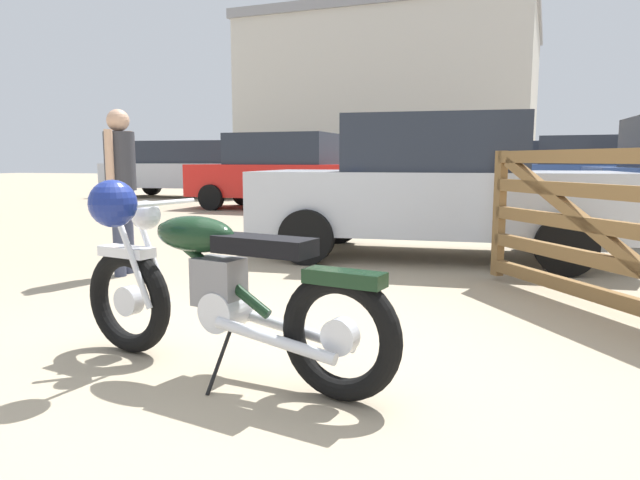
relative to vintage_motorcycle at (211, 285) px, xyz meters
The scene contains 10 objects.
ground_plane 0.68m from the vintage_motorcycle, 59.72° to the left, with size 80.00×80.00×0.00m, color gray.
vintage_motorcycle is the anchor object (origin of this frame).
timber_gate 2.94m from the vintage_motorcycle, 37.00° to the left, with size 1.49×2.20×1.60m.
bystander 3.13m from the vintage_motorcycle, 133.24° to the left, with size 0.30×0.46×1.66m.
red_hatchback_near 4.32m from the vintage_motorcycle, 79.01° to the left, with size 4.26×2.05×1.67m.
silver_sedan_mid 10.68m from the vintage_motorcycle, 108.51° to the left, with size 4.00×2.02×1.78m.
dark_sedan_left 13.34m from the vintage_motorcycle, 71.49° to the left, with size 4.87×2.37×1.74m.
white_estate_far 15.50m from the vintage_motorcycle, 119.72° to the left, with size 4.81×2.21×1.74m.
pale_sedan_back 17.18m from the vintage_motorcycle, 76.87° to the left, with size 4.83×2.27×1.74m.
industrial_building 32.70m from the vintage_motorcycle, 96.52° to the left, with size 16.65×15.24×9.04m.
Camera 1 is at (1.17, -3.16, 1.16)m, focal length 32.24 mm.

